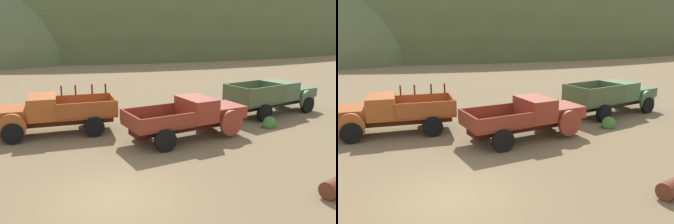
# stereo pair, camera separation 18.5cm
# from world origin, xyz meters

# --- Properties ---
(ground_plane) EXTENTS (300.00, 300.00, 0.00)m
(ground_plane) POSITION_xyz_m (0.00, 0.00, 0.00)
(ground_plane) COLOR brown
(hill_distant) EXTENTS (115.47, 57.11, 50.89)m
(hill_distant) POSITION_xyz_m (24.11, 64.75, 0.00)
(hill_distant) COLOR #4C5633
(hill_distant) RESTS_ON ground
(hill_center) EXTENTS (111.88, 53.69, 52.57)m
(hill_center) POSITION_xyz_m (58.51, 68.81, 0.00)
(hill_center) COLOR #56603D
(hill_center) RESTS_ON ground
(truck_oxide_orange) EXTENTS (5.94, 2.75, 2.16)m
(truck_oxide_orange) POSITION_xyz_m (-1.68, 7.66, 1.00)
(truck_oxide_orange) COLOR #51220D
(truck_oxide_orange) RESTS_ON ground
(truck_rust_red) EXTENTS (5.96, 3.07, 1.89)m
(truck_rust_red) POSITION_xyz_m (4.83, 4.75, 1.00)
(truck_rust_red) COLOR #42140D
(truck_rust_red) RESTS_ON ground
(truck_weathered_green) EXTENTS (6.37, 3.37, 1.91)m
(truck_weathered_green) POSITION_xyz_m (11.54, 7.37, 1.02)
(truck_weathered_green) COLOR #232B1B
(truck_weathered_green) RESTS_ON ground
(oil_drum_by_truck) EXTENTS (1.04, 0.79, 0.57)m
(oil_drum_by_truck) POSITION_xyz_m (6.41, -2.20, 0.28)
(oil_drum_by_truck) COLOR #5B2819
(oil_drum_by_truck) RESTS_ON ground
(bush_front_right) EXTENTS (0.77, 0.65, 0.76)m
(bush_front_right) POSITION_xyz_m (9.12, 4.78, 0.19)
(bush_front_right) COLOR #3D702D
(bush_front_right) RESTS_ON ground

